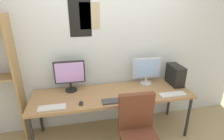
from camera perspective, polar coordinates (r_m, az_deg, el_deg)
wall_back at (r=2.83m, az=-1.55°, el=6.68°), size 4.74×0.11×2.60m
desk at (r=2.69m, az=0.22°, el=-8.32°), size 2.34×0.68×0.74m
monitor_left at (r=2.69m, az=-13.32°, el=-1.39°), size 0.44×0.18×0.47m
monitor_right at (r=2.91m, az=10.98°, el=0.10°), size 0.46×0.18×0.44m
pc_tower at (r=3.05m, az=19.53°, el=-1.49°), size 0.17×0.34×0.32m
keyboard_left at (r=2.44m, az=-18.65°, el=-11.36°), size 0.35×0.13×0.02m
keyboard_center at (r=2.46m, az=1.35°, el=-9.75°), size 0.38×0.13×0.02m
keyboard_right at (r=2.75m, az=18.78°, el=-7.38°), size 0.38×0.13×0.02m
computer_mouse at (r=2.43m, az=-9.86°, el=-10.39°), size 0.06×0.10×0.03m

